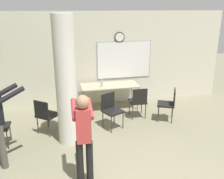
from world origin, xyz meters
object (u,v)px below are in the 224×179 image
at_px(folding_table, 110,86).
at_px(person_playing_front, 84,133).
at_px(chair_mid_room, 169,102).
at_px(chair_near_pillar, 46,114).
at_px(chair_table_right, 138,100).
at_px(bottle_on_table, 102,84).
at_px(chair_table_front, 111,108).

bearing_deg(folding_table, person_playing_front, -109.24).
xyz_separation_m(chair_mid_room, chair_near_pillar, (-3.16, -0.06, 0.00)).
distance_m(chair_table_right, chair_mid_room, 0.81).
xyz_separation_m(folding_table, bottle_on_table, (-0.25, -0.13, 0.14)).
bearing_deg(chair_table_right, chair_near_pillar, -171.00).
height_order(bottle_on_table, chair_table_right, bottle_on_table).
bearing_deg(chair_mid_room, chair_near_pillar, -178.91).
bearing_deg(folding_table, chair_table_right, -54.05).
distance_m(chair_table_right, person_playing_front, 2.95).
bearing_deg(bottle_on_table, person_playing_front, -105.69).
distance_m(bottle_on_table, chair_table_right, 1.16).
bearing_deg(chair_table_front, chair_mid_room, 2.25).
height_order(folding_table, chair_near_pillar, chair_near_pillar).
bearing_deg(folding_table, chair_near_pillar, -145.86).
bearing_deg(chair_table_right, person_playing_front, -126.28).
distance_m(chair_table_front, chair_near_pillar, 1.59).
bearing_deg(chair_table_right, chair_table_front, -155.28).
height_order(chair_table_right, chair_table_front, same).
xyz_separation_m(bottle_on_table, chair_table_front, (0.03, -1.10, -0.31)).
bearing_deg(chair_mid_room, person_playing_front, -140.54).
distance_m(bottle_on_table, person_playing_front, 3.19).
distance_m(bottle_on_table, chair_table_front, 1.14).
xyz_separation_m(chair_near_pillar, person_playing_front, (0.69, -1.97, 0.45)).
xyz_separation_m(chair_table_right, chair_mid_room, (0.74, -0.32, 0.00)).
height_order(chair_table_right, chair_mid_room, same).
relative_size(chair_table_front, chair_mid_room, 1.00).
distance_m(folding_table, person_playing_front, 3.40).
height_order(folding_table, chair_table_front, chair_table_front).
height_order(chair_table_front, chair_near_pillar, same).
bearing_deg(person_playing_front, chair_table_front, 65.65).
bearing_deg(chair_table_front, person_playing_front, -114.35).
bearing_deg(person_playing_front, chair_near_pillar, 109.42).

